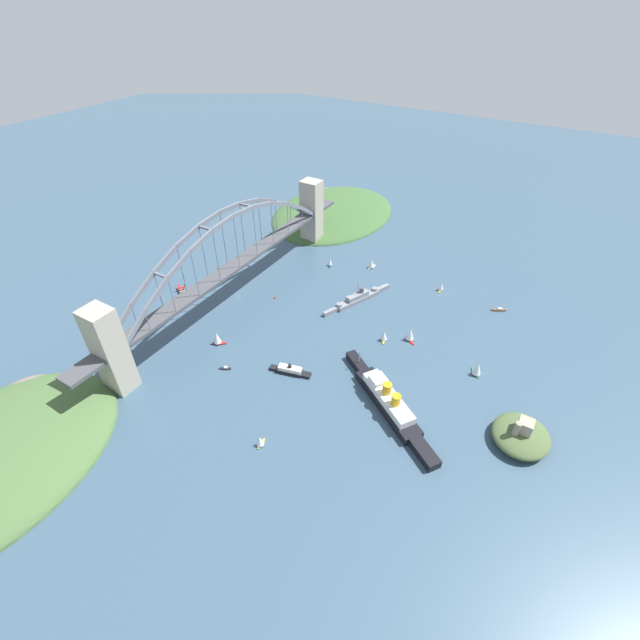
{
  "coord_description": "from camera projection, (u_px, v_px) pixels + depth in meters",
  "views": [
    {
      "loc": [
        222.05,
        213.6,
        211.75
      ],
      "look_at": [
        0.0,
        80.06,
        8.0
      ],
      "focal_mm": 24.65,
      "sensor_mm": 36.0,
      "label": 1
    }
  ],
  "objects": [
    {
      "name": "small_boat_7",
      "position": [
        217.0,
        338.0,
        317.22
      ],
      "size": [
        7.54,
        9.63,
        12.0
      ],
      "color": "#B2231E",
      "rests_on": "ground"
    },
    {
      "name": "headland_west_shore",
      "position": [
        332.0,
        213.0,
        497.73
      ],
      "size": [
        162.92,
        123.74,
        19.13
      ],
      "color": "#3D6033",
      "rests_on": "ground"
    },
    {
      "name": "small_boat_5",
      "position": [
        499.0,
        310.0,
        351.67
      ],
      "size": [
        6.94,
        10.88,
        2.32
      ],
      "color": "brown",
      "rests_on": "ground"
    },
    {
      "name": "ocean_liner",
      "position": [
        388.0,
        401.0,
        270.69
      ],
      "size": [
        62.8,
        86.3,
        17.45
      ],
      "color": "black",
      "rests_on": "ground"
    },
    {
      "name": "small_boat_6",
      "position": [
        384.0,
        335.0,
        320.63
      ],
      "size": [
        8.42,
        6.29,
        9.98
      ],
      "color": "gold",
      "rests_on": "ground"
    },
    {
      "name": "channel_marker_buoy",
      "position": [
        275.0,
        297.0,
        364.9
      ],
      "size": [
        2.2,
        2.2,
        2.75
      ],
      "color": "red",
      "rests_on": "ground"
    },
    {
      "name": "small_boat_0",
      "position": [
        477.0,
        369.0,
        292.5
      ],
      "size": [
        9.41,
        8.65,
        11.7
      ],
      "color": "#2D6B3D",
      "rests_on": "ground"
    },
    {
      "name": "small_boat_8",
      "position": [
        441.0,
        286.0,
        372.26
      ],
      "size": [
        7.77,
        4.63,
        9.25
      ],
      "color": "gold",
      "rests_on": "ground"
    },
    {
      "name": "naval_cruiser",
      "position": [
        358.0,
        298.0,
        360.39
      ],
      "size": [
        64.97,
        29.58,
        17.66
      ],
      "color": "gray",
      "rests_on": "ground"
    },
    {
      "name": "small_boat_4",
      "position": [
        410.0,
        334.0,
        320.56
      ],
      "size": [
        8.97,
        9.84,
        12.24
      ],
      "color": "#B2231E",
      "rests_on": "ground"
    },
    {
      "name": "harbor_arch_bridge",
      "position": [
        233.0,
        264.0,
        346.96
      ],
      "size": [
        297.81,
        17.99,
        75.92
      ],
      "color": "#ADA38E",
      "rests_on": "ground"
    },
    {
      "name": "ground_plane",
      "position": [
        238.0,
        297.0,
        367.01
      ],
      "size": [
        1400.0,
        1400.0,
        0.0
      ],
      "primitive_type": "plane",
      "color": "#385166"
    },
    {
      "name": "small_boat_1",
      "position": [
        330.0,
        262.0,
        404.72
      ],
      "size": [
        6.9,
        5.08,
        7.6
      ],
      "color": "#234C8C",
      "rests_on": "ground"
    },
    {
      "name": "small_boat_9",
      "position": [
        371.0,
        264.0,
        401.1
      ],
      "size": [
        9.14,
        6.21,
        9.44
      ],
      "color": "silver",
      "rests_on": "ground"
    },
    {
      "name": "small_boat_2",
      "position": [
        225.0,
        368.0,
        299.4
      ],
      "size": [
        5.04,
        7.58,
        2.2
      ],
      "color": "black",
      "rests_on": "ground"
    },
    {
      "name": "fort_island_mid_harbor",
      "position": [
        521.0,
        435.0,
        250.29
      ],
      "size": [
        34.23,
        32.14,
        18.47
      ],
      "color": "#4C6038",
      "rests_on": "ground"
    },
    {
      "name": "harbor_ferry_steamer",
      "position": [
        290.0,
        370.0,
        295.77
      ],
      "size": [
        11.43,
        29.0,
        7.49
      ],
      "color": "black",
      "rests_on": "ground"
    },
    {
      "name": "small_boat_3",
      "position": [
        260.0,
        441.0,
        248.74
      ],
      "size": [
        7.87,
        4.85,
        8.72
      ],
      "color": "gold",
      "rests_on": "ground"
    },
    {
      "name": "seaplane_taxiing_near_bridge",
      "position": [
        181.0,
        289.0,
        372.83
      ],
      "size": [
        8.71,
        9.63,
        5.17
      ],
      "color": "#B7B7B2",
      "rests_on": "ground"
    }
  ]
}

